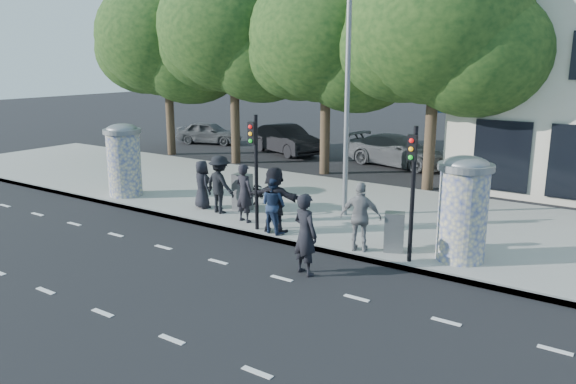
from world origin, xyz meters
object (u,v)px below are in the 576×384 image
Objects in this scene: ad_column_right at (463,206)px; bicycle at (263,194)px; ped_c at (273,205)px; ped_d at (220,184)px; traffic_pole_far at (412,181)px; car_mid at (286,139)px; street_lamp at (347,69)px; man_road at (305,234)px; cabinet_right at (394,232)px; car_right at (397,151)px; ped_b at (244,193)px; car_left at (209,133)px; ped_e at (361,217)px; ad_column_left at (124,158)px; ped_a at (202,184)px; cabinet_left at (242,192)px; traffic_pole_near at (255,161)px; ped_f at (275,200)px.

ad_column_right is 1.31× the size of bicycle.
ped_d is at bearing -8.03° from ped_c.
traffic_pole_far is 0.72× the size of car_mid.
street_lamp reaches higher than man_road.
cabinet_right is at bearing -101.45° from man_road.
car_right is (-5.11, 11.99, 0.06)m from cabinet_right.
traffic_pole_far is 1.78× the size of ped_d.
cabinet_right is (4.97, 0.03, -0.39)m from ped_b.
traffic_pole_far is 5.74m from ped_b.
street_lamp is at bearing -141.69° from car_left.
cabinet_right is (1.28, 2.34, -0.33)m from man_road.
ped_e is at bearing -96.76° from bicycle.
bicycle is at bearing -149.34° from car_left.
ad_column_right is 7.12m from bicycle.
ad_column_right is at bearing 0.92° from ad_column_left.
traffic_pole_far is 2.09× the size of ped_a.
ad_column_left is at bearing 176.45° from traffic_pole_far.
ped_d is 5.58m from ped_e.
man_road is at bearing -41.32° from cabinet_left.
traffic_pole_near is 3.60m from ped_e.
cabinet_left is 0.24× the size of car_right.
cabinet_right is at bearing -171.22° from ped_b.
man_road is at bearing 148.46° from ped_c.
car_right is (-0.94, 12.51, -1.49)m from traffic_pole_near.
traffic_pole_near is 1.86× the size of ped_b.
ped_f is at bearing 14.52° from traffic_pole_near.
man_road is 0.43× the size of car_mid.
street_lamp reaches higher than car_mid.
ad_column_right is at bearing -140.20° from car_right.
ad_column_right is at bearing -167.91° from ped_b.
ped_c is 3.61m from cabinet_right.
cabinet_right is 21.40m from car_left.
ped_d is 6.30m from cabinet_right.
ad_column_right is 0.52× the size of car_right.
traffic_pole_near is 3.41m from ped_a.
street_lamp is 4.78m from ped_c.
traffic_pole_near is at bearing -166.06° from car_right.
traffic_pole_near is at bearing -15.02° from ped_e.
ped_b reaches higher than car_right.
ped_f is 18.82m from car_left.
ad_column_left is 1.39× the size of ped_d.
ped_b is at bearing -8.42° from ped_c.
ped_b is at bearing -18.72° from ped_f.
ped_d reaches higher than ped_c.
ad_column_right is at bearing -82.82° from bicycle.
car_right is (2.07, 11.54, -0.22)m from ped_a.
traffic_pole_far is 4.36m from ped_f.
man_road is at bearing 134.11° from ped_f.
traffic_pole_far is 1.68× the size of bicycle.
traffic_pole_near is at bearing 14.52° from ped_c.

